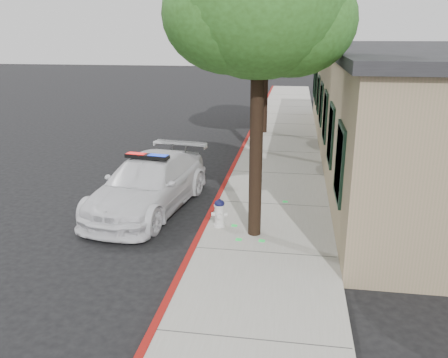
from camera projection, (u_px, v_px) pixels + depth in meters
ground at (191, 253)px, 10.26m from camera, size 120.00×120.00×0.00m
sidewalk at (271, 206)px, 12.83m from camera, size 3.20×60.00×0.15m
red_curb at (216, 203)px, 13.05m from camera, size 0.14×60.00×0.16m
clapboard_building at (419, 105)px, 17.12m from camera, size 7.30×20.89×4.24m
police_car at (149, 184)px, 12.62m from camera, size 2.72×5.24×1.57m
fire_hydrant at (219, 213)px, 11.22m from camera, size 0.40×0.35×0.70m
street_tree_near at (259, 10)px, 9.39m from camera, size 3.98×3.63×6.65m
street_tree_mid at (261, 11)px, 16.97m from camera, size 4.01×3.68×7.02m
street_tree_far at (267, 28)px, 20.62m from camera, size 3.62×3.32×6.29m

